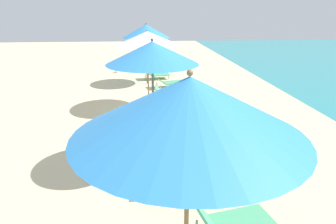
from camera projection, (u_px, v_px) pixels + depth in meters
The scene contains 13 objects.
umbrella_third at pixel (189, 107), 2.74m from camera, with size 2.22×2.22×2.98m.
lounger_third_shoreside at pixel (234, 223), 4.73m from camera, with size 1.39×0.94×0.58m.
umbrella_fourth at pixel (152, 53), 6.21m from camera, with size 1.96×1.96×2.91m.
lounger_fourth_shoreside at pixel (179, 135), 8.06m from camera, with size 1.34×0.82×0.57m.
lounger_fourth_inland at pixel (179, 179), 5.95m from camera, with size 1.29×0.73×0.51m.
umbrella_fifth at pixel (147, 39), 10.33m from camera, with size 2.32×2.32×2.82m.
lounger_fifth_shoreside at pixel (171, 93), 12.04m from camera, with size 1.39×0.74×0.54m.
lounger_fifth_inland at pixel (170, 108), 10.24m from camera, with size 1.61×0.84×0.59m.
umbrella_farthest at pixel (146, 31), 13.94m from camera, with size 2.22×2.22×2.86m.
lounger_farthest_shoreside at pixel (156, 74), 15.57m from camera, with size 1.43×0.94×0.58m.
lounger_farthest_inland at pixel (170, 82), 13.90m from camera, with size 1.64×1.01×0.55m.
person_walking_near at pixel (165, 51), 19.36m from camera, with size 0.39×0.42×1.53m.
beach_ball at pixel (116, 71), 17.19m from camera, with size 0.25×0.25×0.25m, color white.
Camera 1 is at (-0.41, 5.17, 3.48)m, focal length 31.96 mm.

